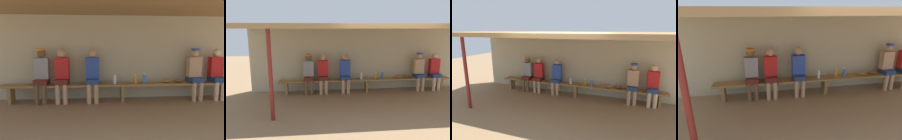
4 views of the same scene
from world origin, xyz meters
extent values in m
plane|color=#8C6D4C|center=(0.00, 0.00, 0.00)|extent=(24.00, 24.00, 0.00)
cube|color=#B7AD8C|center=(0.00, 2.00, 1.10)|extent=(8.00, 0.20, 2.20)
cube|color=#9E7547|center=(0.00, 0.70, 2.26)|extent=(8.00, 2.80, 0.12)
cube|color=olive|center=(0.00, 1.55, 0.43)|extent=(6.00, 0.36, 0.05)
cube|color=olive|center=(-2.75, 1.55, 0.21)|extent=(0.08, 0.29, 0.41)
cube|color=olive|center=(0.00, 1.55, 0.21)|extent=(0.08, 0.29, 0.41)
cube|color=olive|center=(2.75, 1.55, 0.21)|extent=(0.08, 0.29, 0.41)
cube|color=navy|center=(2.51, 1.53, 0.53)|extent=(0.32, 0.40, 0.14)
cylinder|color=beige|center=(2.42, 1.37, 0.24)|extent=(0.11, 0.11, 0.48)
cylinder|color=beige|center=(2.60, 1.37, 0.24)|extent=(0.11, 0.11, 0.48)
cube|color=red|center=(2.51, 1.61, 0.86)|extent=(0.34, 0.20, 0.52)
sphere|color=beige|center=(2.51, 1.61, 1.23)|extent=(0.21, 0.21, 0.21)
cube|color=navy|center=(-0.75, 1.53, 0.53)|extent=(0.32, 0.40, 0.14)
cylinder|color=tan|center=(-0.84, 1.37, 0.24)|extent=(0.11, 0.11, 0.48)
cylinder|color=tan|center=(-0.66, 1.37, 0.24)|extent=(0.11, 0.11, 0.48)
cube|color=#2D47A5|center=(-0.75, 1.61, 0.86)|extent=(0.34, 0.20, 0.52)
sphere|color=tan|center=(-0.75, 1.61, 1.23)|extent=(0.21, 0.21, 0.21)
cube|color=#591E19|center=(-2.00, 1.53, 0.53)|extent=(0.32, 0.40, 0.14)
cylinder|color=brown|center=(-2.09, 1.37, 0.24)|extent=(0.11, 0.11, 0.48)
cylinder|color=brown|center=(-1.91, 1.37, 0.24)|extent=(0.11, 0.11, 0.48)
cube|color=gray|center=(-2.00, 1.61, 0.86)|extent=(0.34, 0.20, 0.52)
sphere|color=brown|center=(-2.00, 1.61, 1.23)|extent=(0.21, 0.21, 0.21)
cylinder|color=orange|center=(-2.00, 1.57, 1.32)|extent=(0.21, 0.21, 0.05)
cube|color=#591E19|center=(-1.51, 1.53, 0.53)|extent=(0.32, 0.40, 0.14)
cylinder|color=tan|center=(-1.60, 1.37, 0.24)|extent=(0.11, 0.11, 0.48)
cylinder|color=tan|center=(-1.42, 1.37, 0.24)|extent=(0.11, 0.11, 0.48)
cube|color=red|center=(-1.51, 1.61, 0.86)|extent=(0.34, 0.20, 0.52)
sphere|color=tan|center=(-1.51, 1.61, 1.23)|extent=(0.21, 0.21, 0.21)
cube|color=navy|center=(1.92, 1.53, 0.53)|extent=(0.32, 0.40, 0.14)
cylinder|color=tan|center=(1.83, 1.37, 0.24)|extent=(0.11, 0.11, 0.48)
cylinder|color=tan|center=(2.01, 1.37, 0.24)|extent=(0.11, 0.11, 0.48)
cube|color=tan|center=(1.92, 1.61, 0.86)|extent=(0.34, 0.20, 0.52)
sphere|color=tan|center=(1.92, 1.61, 1.23)|extent=(0.21, 0.21, 0.21)
cylinder|color=#2D47A5|center=(1.92, 1.57, 1.32)|extent=(0.21, 0.21, 0.05)
cylinder|color=blue|center=(0.57, 1.52, 0.57)|extent=(0.07, 0.07, 0.23)
cylinder|color=white|center=(0.57, 1.52, 0.70)|extent=(0.05, 0.05, 0.02)
cylinder|color=silver|center=(-0.19, 1.52, 0.56)|extent=(0.08, 0.08, 0.20)
cylinder|color=white|center=(-0.19, 1.52, 0.67)|extent=(0.06, 0.06, 0.02)
cylinder|color=orange|center=(0.34, 1.57, 0.56)|extent=(0.07, 0.07, 0.20)
cylinder|color=white|center=(0.34, 1.57, 0.67)|extent=(0.05, 0.05, 0.02)
ellipsoid|color=brown|center=(1.48, 1.58, 0.51)|extent=(0.27, 0.22, 0.09)
ellipsoid|color=olive|center=(1.16, 1.56, 0.51)|extent=(0.24, 0.17, 0.09)
camera|label=1|loc=(-0.68, -3.56, 1.47)|focal=32.87mm
camera|label=2|loc=(-1.79, -5.61, 2.22)|focal=34.39mm
camera|label=3|loc=(1.73, -4.56, 2.42)|focal=29.26mm
camera|label=4|loc=(-1.81, -3.07, 2.29)|focal=29.62mm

